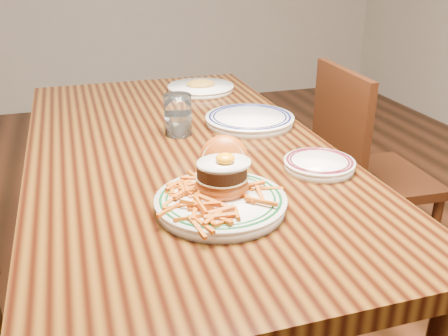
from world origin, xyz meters
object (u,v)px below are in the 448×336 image
object	(u,v)px
table	(180,172)
side_plate	(319,164)
main_plate	(221,190)
chair_right	(362,170)

from	to	relation	value
table	side_plate	xyz separation A→B (m)	(0.31, -0.28, 0.10)
main_plate	side_plate	world-z (taller)	main_plate
main_plate	side_plate	xyz separation A→B (m)	(0.30, 0.11, -0.02)
side_plate	chair_right	bearing A→B (deg)	70.12
table	side_plate	world-z (taller)	side_plate
chair_right	side_plate	distance (m)	0.75
chair_right	side_plate	bearing A→B (deg)	49.55
table	chair_right	xyz separation A→B (m)	(0.78, 0.22, -0.19)
table	side_plate	bearing A→B (deg)	-42.21
table	main_plate	world-z (taller)	main_plate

